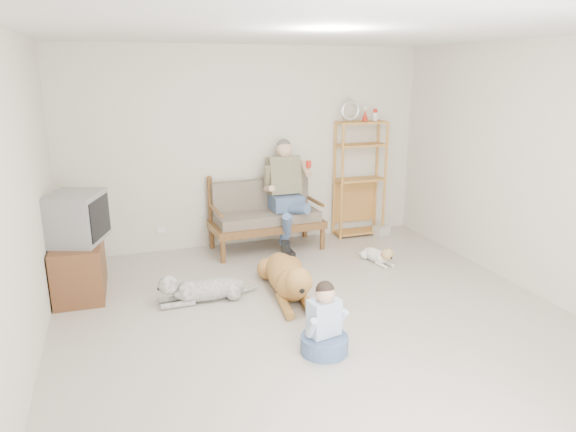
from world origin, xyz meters
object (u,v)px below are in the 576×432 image
object	(u,v)px
etagere	(360,178)
golden_retriever	(288,277)
tv_stand	(79,268)
loveseat	(265,214)

from	to	relation	value
etagere	golden_retriever	distance (m)	2.48
tv_stand	golden_retriever	bearing A→B (deg)	-17.88
etagere	tv_stand	world-z (taller)	etagere
loveseat	tv_stand	xyz separation A→B (m)	(-2.36, -0.82, -0.19)
etagere	golden_retriever	xyz separation A→B (m)	(-1.68, -1.70, -0.66)
golden_retriever	loveseat	bearing A→B (deg)	88.76
loveseat	etagere	xyz separation A→B (m)	(1.47, 0.11, 0.38)
loveseat	tv_stand	world-z (taller)	loveseat
etagere	tv_stand	xyz separation A→B (m)	(-3.83, -0.93, -0.56)
loveseat	golden_retriever	world-z (taller)	loveseat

